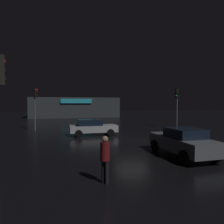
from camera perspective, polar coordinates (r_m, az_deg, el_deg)
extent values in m
plane|color=black|center=(16.56, 5.46, -7.64)|extent=(120.00, 120.00, 0.00)
cube|color=#33383D|center=(45.75, -10.21, 1.27)|extent=(17.78, 8.71, 4.04)
cube|color=#33CCF2|center=(41.26, -9.69, 2.95)|extent=(5.96, 0.24, 0.85)
cylinder|color=#595B60|center=(25.83, 17.22, 0.97)|extent=(0.16, 0.16, 4.58)
cube|color=black|center=(25.71, 17.16, 4.91)|extent=(0.40, 0.41, 1.04)
sphere|color=black|center=(25.57, 17.05, 5.63)|extent=(0.20, 0.20, 0.20)
sphere|color=black|center=(25.55, 17.04, 4.93)|extent=(0.20, 0.20, 0.20)
sphere|color=#19D13F|center=(25.54, 17.03, 4.23)|extent=(0.20, 0.20, 0.20)
sphere|color=red|center=(8.29, -27.57, 12.05)|extent=(0.20, 0.20, 0.20)
sphere|color=black|center=(8.24, -27.53, 9.95)|extent=(0.20, 0.20, 0.20)
sphere|color=black|center=(8.21, -27.49, 7.83)|extent=(0.20, 0.20, 0.20)
cylinder|color=#595B60|center=(23.32, -20.24, 0.59)|extent=(0.13, 0.13, 4.42)
cube|color=black|center=(23.21, -20.06, 4.95)|extent=(0.41, 0.41, 0.87)
sphere|color=red|center=(23.10, -19.81, 5.62)|extent=(0.20, 0.20, 0.20)
sphere|color=black|center=(23.09, -19.80, 4.97)|extent=(0.20, 0.20, 0.20)
sphere|color=black|center=(23.08, -19.79, 4.32)|extent=(0.20, 0.20, 0.20)
cube|color=slate|center=(12.16, 18.53, -8.07)|extent=(1.81, 4.44, 0.71)
cube|color=black|center=(11.87, 19.24, -5.39)|extent=(1.60, 1.88, 0.49)
cylinder|color=black|center=(13.02, 11.59, -8.91)|extent=(0.23, 0.69, 0.68)
cylinder|color=black|center=(13.90, 18.10, -8.25)|extent=(0.23, 0.69, 0.68)
cylinder|color=black|center=(10.57, 19.04, -11.63)|extent=(0.23, 0.69, 0.68)
cylinder|color=black|center=(11.65, 26.28, -10.45)|extent=(0.23, 0.69, 0.68)
cube|color=#B7B7BF|center=(18.99, -5.06, -4.50)|extent=(4.25, 1.77, 0.59)
cube|color=black|center=(18.89, -6.07, -2.82)|extent=(2.16, 1.55, 0.54)
cylinder|color=black|center=(20.09, -1.48, -4.96)|extent=(0.63, 0.24, 0.63)
cylinder|color=black|center=(18.48, -0.38, -5.60)|extent=(0.63, 0.24, 0.63)
cylinder|color=black|center=(19.70, -9.44, -5.14)|extent=(0.63, 0.24, 0.63)
cylinder|color=black|center=(18.05, -9.04, -5.82)|extent=(0.63, 0.24, 0.63)
cylinder|color=black|center=(7.87, -2.37, -15.85)|extent=(0.14, 0.14, 0.83)
cylinder|color=black|center=(7.78, -1.43, -16.08)|extent=(0.14, 0.14, 0.83)
cylinder|color=maroon|center=(7.62, -1.92, -10.65)|extent=(0.48, 0.48, 0.66)
sphere|color=tan|center=(7.54, -1.92, -7.37)|extent=(0.23, 0.23, 0.23)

